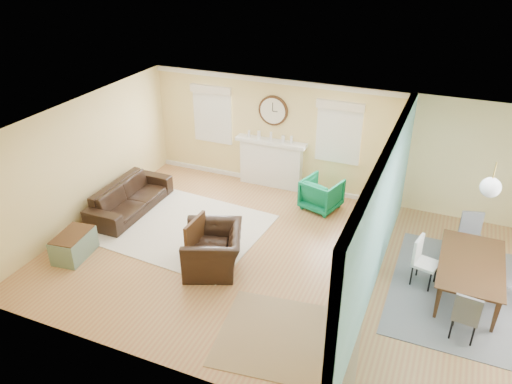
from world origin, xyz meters
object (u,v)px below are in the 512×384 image
(eames_chair, at_px, (213,249))
(credenza, at_px, (370,218))
(sofa, at_px, (130,197))
(dining_table, at_px, (471,279))
(green_chair, at_px, (322,194))

(eames_chair, relative_size, credenza, 0.81)
(sofa, distance_m, dining_table, 6.96)
(sofa, relative_size, dining_table, 1.19)
(eames_chair, bearing_deg, green_chair, 135.18)
(sofa, relative_size, credenza, 1.52)
(credenza, height_order, dining_table, credenza)
(credenza, xyz_separation_m, dining_table, (1.93, -1.20, -0.08))
(sofa, bearing_deg, dining_table, -92.08)
(eames_chair, xyz_separation_m, credenza, (2.39, 2.18, 0.02))
(eames_chair, height_order, credenza, credenza)
(eames_chair, relative_size, dining_table, 0.64)
(sofa, height_order, credenza, credenza)
(green_chair, bearing_deg, eames_chair, 83.47)
(sofa, xyz_separation_m, eames_chair, (2.63, -1.15, 0.06))
(sofa, relative_size, green_chair, 2.82)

